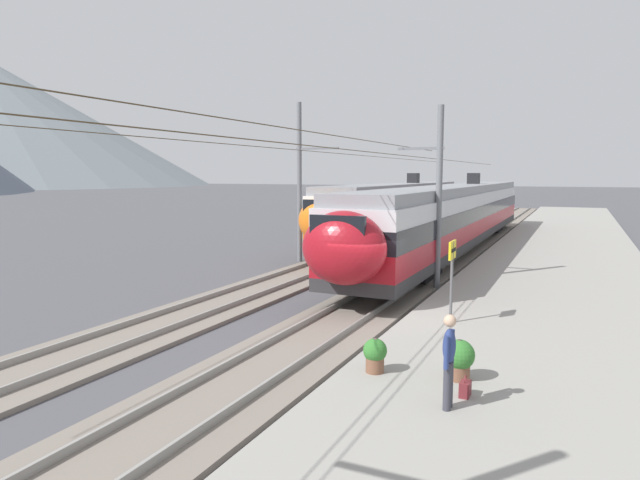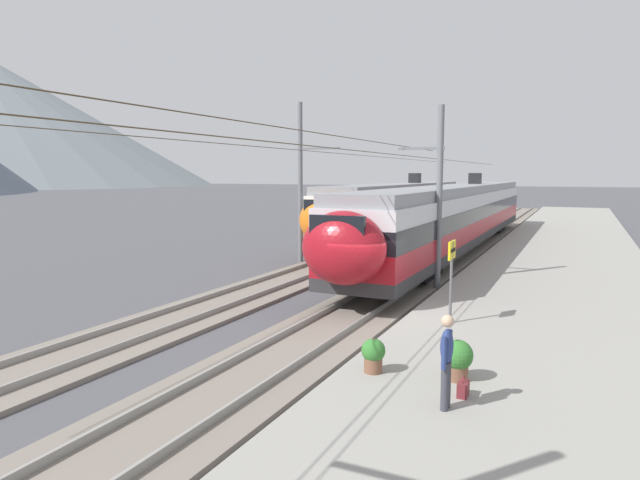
# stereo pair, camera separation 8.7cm
# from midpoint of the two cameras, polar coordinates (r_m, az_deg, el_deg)

# --- Properties ---
(ground_plane) EXTENTS (400.00, 400.00, 0.00)m
(ground_plane) POSITION_cam_midpoint_polar(r_m,az_deg,el_deg) (16.92, 6.33, -8.60)
(ground_plane) COLOR #4C4C51
(platform_slab) EXTENTS (120.00, 7.46, 0.38)m
(platform_slab) POSITION_cam_midpoint_polar(r_m,az_deg,el_deg) (16.04, 22.14, -9.22)
(platform_slab) COLOR gray
(platform_slab) RESTS_ON ground
(track_near) EXTENTS (120.00, 3.00, 0.28)m
(track_near) POSITION_cam_midpoint_polar(r_m,az_deg,el_deg) (17.27, 2.87, -8.01)
(track_near) COLOR slate
(track_near) RESTS_ON ground
(track_far) EXTENTS (120.00, 3.00, 0.28)m
(track_far) POSITION_cam_midpoint_polar(r_m,az_deg,el_deg) (19.45, -9.84, -6.42)
(track_far) COLOR slate
(track_far) RESTS_ON ground
(train_near_platform) EXTENTS (34.41, 2.93, 4.27)m
(train_near_platform) POSITION_cam_midpoint_polar(r_m,az_deg,el_deg) (32.34, 13.95, 2.61)
(train_near_platform) COLOR #2D2D30
(train_near_platform) RESTS_ON track_near
(train_far_track) EXTENTS (24.26, 2.92, 4.27)m
(train_far_track) POSITION_cam_midpoint_polar(r_m,az_deg,el_deg) (36.96, 8.05, 3.23)
(train_far_track) COLOR #2D2D30
(train_far_track) RESTS_ON track_far
(catenary_mast_mid) EXTENTS (47.24, 1.78, 7.05)m
(catenary_mast_mid) POSITION_cam_midpoint_polar(r_m,az_deg,el_deg) (21.58, 11.97, 4.58)
(catenary_mast_mid) COLOR slate
(catenary_mast_mid) RESTS_ON ground
(catenary_mast_far_side) EXTENTS (47.24, 2.30, 8.05)m
(catenary_mast_far_side) POSITION_cam_midpoint_polar(r_m,az_deg,el_deg) (28.22, -1.68, 6.19)
(catenary_mast_far_side) COLOR slate
(catenary_mast_far_side) RESTS_ON ground
(platform_sign) EXTENTS (0.70, 0.08, 2.29)m
(platform_sign) POSITION_cam_midpoint_polar(r_m,az_deg,el_deg) (15.60, 13.54, -2.33)
(platform_sign) COLOR #59595B
(platform_sign) RESTS_ON platform_slab
(passenger_walking) EXTENTS (0.53, 0.22, 1.69)m
(passenger_walking) POSITION_cam_midpoint_polar(r_m,az_deg,el_deg) (10.08, 13.14, -11.61)
(passenger_walking) COLOR #383842
(passenger_walking) RESTS_ON platform_slab
(handbag_beside_passenger) EXTENTS (0.32, 0.18, 0.41)m
(handbag_beside_passenger) POSITION_cam_midpoint_polar(r_m,az_deg,el_deg) (10.95, 14.74, -14.60)
(handbag_beside_passenger) COLOR maroon
(handbag_beside_passenger) RESTS_ON platform_slab
(potted_plant_platform_edge) EXTENTS (0.50, 0.50, 0.72)m
(potted_plant_platform_edge) POSITION_cam_midpoint_polar(r_m,az_deg,el_deg) (11.77, 5.72, -11.53)
(potted_plant_platform_edge) COLOR brown
(potted_plant_platform_edge) RESTS_ON platform_slab
(potted_plant_by_shelter) EXTENTS (0.62, 0.62, 0.82)m
(potted_plant_by_shelter) POSITION_cam_midpoint_polar(r_m,az_deg,el_deg) (11.63, 14.18, -11.62)
(potted_plant_by_shelter) COLOR brown
(potted_plant_by_shelter) RESTS_ON platform_slab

